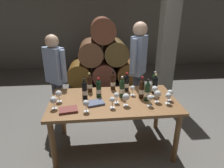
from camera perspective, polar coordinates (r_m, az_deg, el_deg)
name	(u,v)px	position (r m, az deg, el deg)	size (l,w,h in m)	color
ground_plane	(113,145)	(3.01, 0.39, -17.78)	(14.00, 14.00, 0.00)	#66635E
cellar_back_wall	(100,24)	(6.52, -3.58, 17.48)	(10.00, 0.24, 2.80)	slate
barrel_stack	(103,58)	(5.06, -2.66, 7.66)	(1.86, 0.90, 1.69)	brown
stone_pillar	(168,39)	(4.23, 16.30, 12.76)	(0.32, 0.32, 2.60)	slate
dining_table	(113,106)	(2.63, 0.43, -6.53)	(1.70, 0.90, 0.76)	brown
wine_bottle_0	(155,85)	(2.79, 12.72, -0.34)	(0.07, 0.07, 0.30)	black
wine_bottle_1	(99,89)	(2.63, -4.00, -1.38)	(0.07, 0.07, 0.28)	black
wine_bottle_2	(122,88)	(2.62, 3.00, -1.25)	(0.07, 0.07, 0.30)	#19381E
wine_bottle_3	(113,81)	(2.86, 0.29, 0.77)	(0.07, 0.07, 0.29)	black
wine_bottle_4	(155,81)	(2.95, 12.58, 0.80)	(0.07, 0.07, 0.27)	#19381E
wine_bottle_5	(127,83)	(2.82, 4.36, 0.33)	(0.07, 0.07, 0.29)	black
wine_bottle_6	(142,89)	(2.62, 8.86, -1.47)	(0.07, 0.07, 0.31)	black
wine_bottle_7	(90,84)	(2.80, -6.69, 0.10)	(0.07, 0.07, 0.29)	black
wine_bottle_8	(85,90)	(2.59, -8.18, -1.81)	(0.07, 0.07, 0.29)	black
wine_bottle_9	(147,91)	(2.56, 10.52, -2.19)	(0.07, 0.07, 0.30)	#19381E
wine_glass_0	(150,98)	(2.43, 11.32, -4.21)	(0.08, 0.08, 0.15)	white
wine_glass_1	(112,100)	(2.34, 0.11, -4.86)	(0.07, 0.07, 0.15)	white
wine_glass_2	(155,89)	(2.69, 12.64, -1.54)	(0.09, 0.09, 0.16)	white
wine_glass_3	(117,96)	(2.46, 1.37, -3.47)	(0.07, 0.07, 0.15)	white
wine_glass_4	(126,97)	(2.40, 4.23, -3.95)	(0.09, 0.09, 0.16)	white
wine_glass_5	(168,96)	(2.54, 16.48, -3.48)	(0.08, 0.08, 0.15)	white
wine_glass_6	(59,94)	(2.59, -15.65, -2.86)	(0.09, 0.09, 0.16)	white
wine_glass_7	(158,94)	(2.55, 13.45, -2.94)	(0.09, 0.09, 0.16)	white
wine_glass_8	(170,93)	(2.64, 16.93, -2.57)	(0.08, 0.08, 0.15)	white
wine_glass_9	(133,88)	(2.69, 6.21, -1.32)	(0.07, 0.07, 0.14)	white
wine_glass_10	(54,100)	(2.43, -17.07, -4.68)	(0.09, 0.09, 0.16)	white
wine_glass_11	(86,104)	(2.28, -7.80, -5.81)	(0.08, 0.08, 0.15)	white
tasting_notebook	(95,103)	(2.48, -5.06, -5.66)	(0.22, 0.16, 0.03)	#4C5670
leather_ledger	(68,110)	(2.38, -12.92, -7.54)	(0.22, 0.16, 0.03)	brown
sommelier_presenting	(138,63)	(3.25, 7.88, 6.16)	(0.33, 0.43, 1.72)	#383842
taster_seated_left	(56,73)	(3.24, -16.52, 3.10)	(0.40, 0.34, 1.54)	#383842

